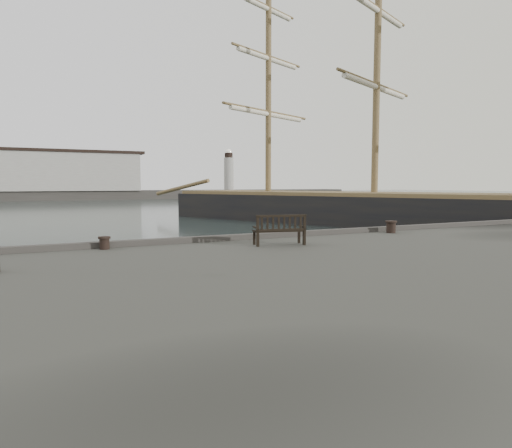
{
  "coord_description": "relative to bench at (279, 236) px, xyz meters",
  "views": [
    {
      "loc": [
        -7.14,
        -14.11,
        3.43
      ],
      "look_at": [
        -0.37,
        -0.5,
        2.1
      ],
      "focal_mm": 32.0,
      "sensor_mm": 36.0,
      "label": 1
    }
  ],
  "objects": [
    {
      "name": "bollard_right",
      "position": [
        5.57,
        1.14,
        -0.06
      ],
      "size": [
        0.56,
        0.56,
        0.46
      ],
      "primitive_type": "cylinder",
      "rotation": [
        0.0,
        0.0,
        -0.34
      ],
      "color": "black",
      "rests_on": "quay"
    },
    {
      "name": "bench",
      "position": [
        0.0,
        0.0,
        0.0
      ],
      "size": [
        1.67,
        0.86,
        0.91
      ],
      "rotation": [
        0.0,
        0.0,
        -0.21
      ],
      "color": "black",
      "rests_on": "quay"
    },
    {
      "name": "breakwater",
      "position": [
        -4.27,
        93.94,
        2.45
      ],
      "size": [
        140.0,
        9.5,
        12.2
      ],
      "color": "#383530",
      "rests_on": "ground"
    },
    {
      "name": "ground",
      "position": [
        0.29,
        1.94,
        -1.85
      ],
      "size": [
        400.0,
        400.0,
        0.0
      ],
      "primitive_type": "plane",
      "color": "black",
      "rests_on": "ground"
    },
    {
      "name": "bollard_left",
      "position": [
        -4.97,
        1.44,
        -0.11
      ],
      "size": [
        0.39,
        0.39,
        0.37
      ],
      "primitive_type": "cylinder",
      "rotation": [
        0.0,
        0.0,
        -0.1
      ],
      "color": "black",
      "rests_on": "quay"
    },
    {
      "name": "tall_ship_main",
      "position": [
        19.24,
        17.87,
        -1.08
      ],
      "size": [
        23.93,
        40.37,
        30.43
      ],
      "rotation": [
        0.0,
        0.0,
        0.42
      ],
      "color": "black",
      "rests_on": "ground"
    }
  ]
}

